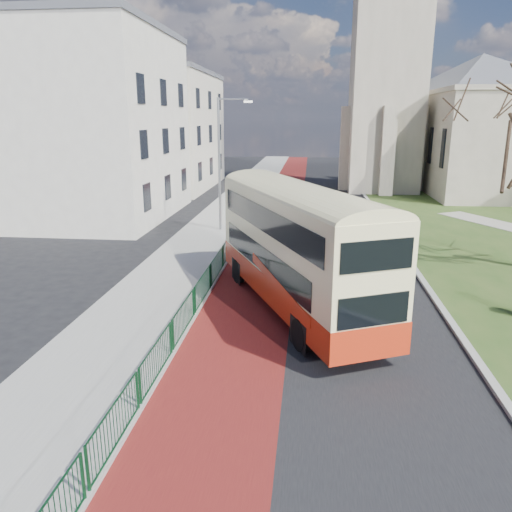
# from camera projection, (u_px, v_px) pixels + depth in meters

# --- Properties ---
(ground) EXTENTS (160.00, 160.00, 0.00)m
(ground) POSITION_uv_depth(u_px,v_px,m) (267.00, 375.00, 14.00)
(ground) COLOR black
(ground) RESTS_ON ground
(road_carriageway) EXTENTS (9.00, 120.00, 0.01)m
(road_carriageway) POSITION_uv_depth(u_px,v_px,m) (315.00, 226.00, 33.00)
(road_carriageway) COLOR black
(road_carriageway) RESTS_ON ground
(bus_lane) EXTENTS (3.40, 120.00, 0.01)m
(bus_lane) POSITION_uv_depth(u_px,v_px,m) (275.00, 226.00, 33.28)
(bus_lane) COLOR #591414
(bus_lane) RESTS_ON ground
(pavement_west) EXTENTS (4.00, 120.00, 0.12)m
(pavement_west) POSITION_uv_depth(u_px,v_px,m) (218.00, 224.00, 33.66)
(pavement_west) COLOR gray
(pavement_west) RESTS_ON ground
(kerb_west) EXTENTS (0.25, 120.00, 0.13)m
(kerb_west) POSITION_uv_depth(u_px,v_px,m) (248.00, 224.00, 33.45)
(kerb_west) COLOR #999993
(kerb_west) RESTS_ON ground
(kerb_east) EXTENTS (0.25, 80.00, 0.13)m
(kerb_east) POSITION_uv_depth(u_px,v_px,m) (382.00, 221.00, 34.43)
(kerb_east) COLOR #999993
(kerb_east) RESTS_ON ground
(pedestrian_railing) EXTENTS (0.07, 24.00, 1.12)m
(pedestrian_railing) POSITION_uv_depth(u_px,v_px,m) (195.00, 302.00, 17.99)
(pedestrian_railing) COLOR #0D3B1D
(pedestrian_railing) RESTS_ON ground
(gothic_church) EXTENTS (16.38, 18.00, 40.00)m
(gothic_church) POSITION_uv_depth(u_px,v_px,m) (440.00, 48.00, 45.59)
(gothic_church) COLOR gray
(gothic_church) RESTS_ON ground
(street_block_near) EXTENTS (10.30, 14.30, 13.00)m
(street_block_near) POSITION_uv_depth(u_px,v_px,m) (95.00, 124.00, 34.77)
(street_block_near) COLOR beige
(street_block_near) RESTS_ON ground
(street_block_far) EXTENTS (10.30, 16.30, 11.50)m
(street_block_far) POSITION_uv_depth(u_px,v_px,m) (161.00, 130.00, 50.30)
(street_block_far) COLOR beige
(street_block_far) RESTS_ON ground
(streetlamp) EXTENTS (2.13, 0.18, 8.00)m
(streetlamp) POSITION_uv_depth(u_px,v_px,m) (222.00, 158.00, 30.46)
(streetlamp) COLOR gray
(streetlamp) RESTS_ON pavement_west
(bus) EXTENTS (6.73, 10.90, 4.53)m
(bus) POSITION_uv_depth(u_px,v_px,m) (296.00, 242.00, 18.13)
(bus) COLOR #B82911
(bus) RESTS_ON ground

